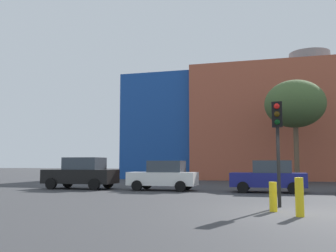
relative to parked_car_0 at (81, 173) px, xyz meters
The scene contains 9 objects.
ground_plane 14.45m from the parked_car_0, 35.01° to the right, with size 200.00×200.00×0.00m, color #38383A.
building_backdrop 25.17m from the parked_car_0, 52.85° to the left, with size 36.89×12.49×12.77m.
parked_car_0 is the anchor object (origin of this frame).
parked_car_1 5.14m from the parked_car_0, ahead, with size 3.83×1.88×1.66m.
parked_car_2 10.89m from the parked_car_0, ahead, with size 3.84×1.89×1.66m.
traffic_light_island 13.36m from the parked_car_0, 31.40° to the right, with size 0.37×0.37×3.68m.
bare_tree_0 16.61m from the parked_car_0, 35.89° to the left, with size 4.52×4.52×7.82m.
bollard_yellow_1 13.80m from the parked_car_0, 36.46° to the right, with size 0.24×0.24×0.92m, color yellow.
bollard_yellow_2 14.99m from the parked_car_0, 37.91° to the right, with size 0.24×0.24×1.10m, color yellow.
Camera 1 is at (-0.68, -12.50, 1.50)m, focal length 40.70 mm.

